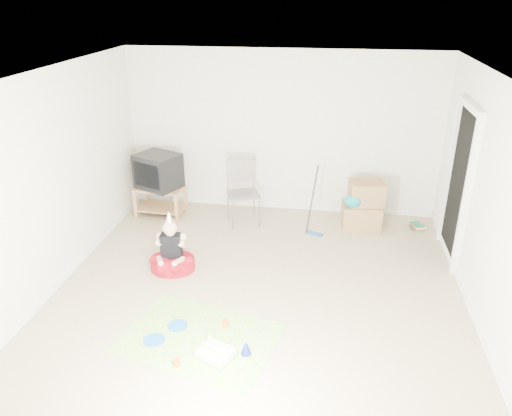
# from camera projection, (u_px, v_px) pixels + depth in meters

# --- Properties ---
(ground) EXTENTS (5.00, 5.00, 0.00)m
(ground) POSITION_uv_depth(u_px,v_px,m) (259.00, 287.00, 6.23)
(ground) COLOR tan
(ground) RESTS_ON ground
(doorway_recess) EXTENTS (0.02, 0.90, 2.05)m
(doorway_recess) POSITION_uv_depth(u_px,v_px,m) (459.00, 187.00, 6.56)
(doorway_recess) COLOR black
(doorway_recess) RESTS_ON ground
(tv_stand) EXTENTS (0.79, 0.53, 0.48)m
(tv_stand) POSITION_uv_depth(u_px,v_px,m) (160.00, 198.00, 8.13)
(tv_stand) COLOR #A17548
(tv_stand) RESTS_ON ground
(crt_tv) EXTENTS (0.80, 0.75, 0.55)m
(crt_tv) POSITION_uv_depth(u_px,v_px,m) (158.00, 171.00, 7.94)
(crt_tv) COLOR black
(crt_tv) RESTS_ON tv_stand
(folding_chair) EXTENTS (0.59, 0.58, 1.02)m
(folding_chair) POSITION_uv_depth(u_px,v_px,m) (243.00, 194.00, 7.72)
(folding_chair) COLOR gray
(folding_chair) RESTS_ON ground
(cardboard_boxes) EXTENTS (0.64, 0.52, 0.74)m
(cardboard_boxes) POSITION_uv_depth(u_px,v_px,m) (363.00, 206.00, 7.65)
(cardboard_boxes) COLOR #947147
(cardboard_boxes) RESTS_ON ground
(floor_mop) EXTENTS (0.27, 0.32, 1.01)m
(floor_mop) POSITION_uv_depth(u_px,v_px,m) (315.00, 219.00, 7.44)
(floor_mop) COLOR #2251AE
(floor_mop) RESTS_ON ground
(book_pile) EXTENTS (0.22, 0.25, 0.10)m
(book_pile) POSITION_uv_depth(u_px,v_px,m) (418.00, 226.00, 7.71)
(book_pile) COLOR #246C4B
(book_pile) RESTS_ON ground
(seated_woman) EXTENTS (0.63, 0.63, 0.85)m
(seated_woman) POSITION_uv_depth(u_px,v_px,m) (172.00, 257.00, 6.55)
(seated_woman) COLOR maroon
(seated_woman) RESTS_ON ground
(party_mat) EXTENTS (1.83, 1.51, 0.01)m
(party_mat) POSITION_uv_depth(u_px,v_px,m) (199.00, 338.00, 5.32)
(party_mat) COLOR #E6307F
(party_mat) RESTS_ON ground
(birthday_cake) EXTENTS (0.42, 0.39, 0.15)m
(birthday_cake) POSITION_uv_depth(u_px,v_px,m) (215.00, 354.00, 5.02)
(birthday_cake) COLOR silver
(birthday_cake) RESTS_ON party_mat
(blue_plate_near) EXTENTS (0.27, 0.27, 0.01)m
(blue_plate_near) POSITION_uv_depth(u_px,v_px,m) (178.00, 326.00, 5.50)
(blue_plate_near) COLOR blue
(blue_plate_near) RESTS_ON party_mat
(blue_plate_far) EXTENTS (0.25, 0.25, 0.01)m
(blue_plate_far) POSITION_uv_depth(u_px,v_px,m) (154.00, 340.00, 5.27)
(blue_plate_far) COLOR blue
(blue_plate_far) RESTS_ON party_mat
(orange_cup_near) EXTENTS (0.08, 0.08, 0.08)m
(orange_cup_near) POSITION_uv_depth(u_px,v_px,m) (225.00, 324.00, 5.48)
(orange_cup_near) COLOR #DA5118
(orange_cup_near) RESTS_ON party_mat
(orange_cup_far) EXTENTS (0.07, 0.07, 0.07)m
(orange_cup_far) POSITION_uv_depth(u_px,v_px,m) (177.00, 362.00, 4.92)
(orange_cup_far) COLOR #DA5118
(orange_cup_far) RESTS_ON party_mat
(blue_party_hat) EXTENTS (0.15, 0.15, 0.16)m
(blue_party_hat) POSITION_uv_depth(u_px,v_px,m) (246.00, 347.00, 5.06)
(blue_party_hat) COLOR #1C25C7
(blue_party_hat) RESTS_ON party_mat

